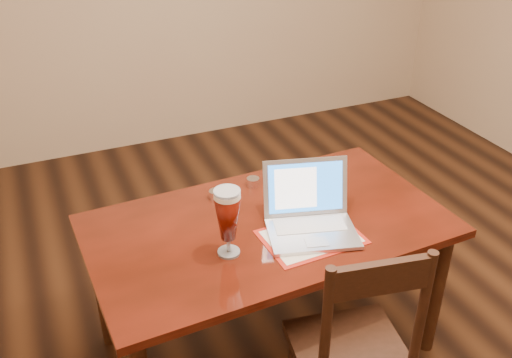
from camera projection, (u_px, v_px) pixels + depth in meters
name	position (u px, v px, depth m)	size (l,w,h in m)	color
ground	(341.00, 334.00, 2.84)	(5.00, 5.00, 0.00)	black
dining_table	(269.00, 238.00, 2.46)	(1.56, 0.92, 1.00)	#4E140A
dining_chair	(354.00, 352.00, 2.12)	(0.48, 0.47, 0.99)	black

